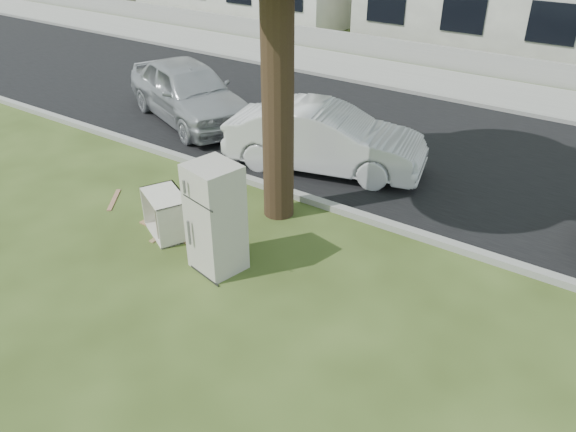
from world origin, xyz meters
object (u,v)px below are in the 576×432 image
Objects in this scene: car_center at (325,138)px; fridge at (215,218)px; cabinet at (167,214)px; car_left at (189,91)px.

fridge is at bearing 172.91° from car_center.
car_left is (-3.44, 4.21, 0.38)m from cabinet.
cabinet is at bearing 152.59° from car_center.
car_left is (-4.28, 0.53, 0.07)m from car_center.
car_center is (0.84, 3.68, 0.31)m from cabinet.
fridge reaches higher than car_center.
cabinet is 0.23× the size of car_center.
car_center is at bearing 103.62° from cabinet.
car_center is 0.93× the size of car_left.
fridge is 0.40× the size of car_left.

